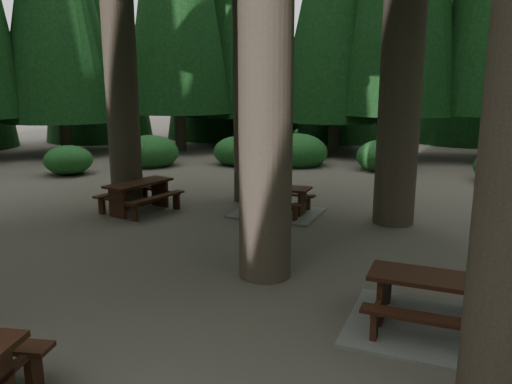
% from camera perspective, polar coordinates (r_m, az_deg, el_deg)
% --- Properties ---
extents(ground, '(80.00, 80.00, 0.00)m').
position_cam_1_polar(ground, '(8.40, -4.64, -9.16)').
color(ground, '#534A43').
rests_on(ground, ground).
extents(picnic_table_a, '(2.21, 1.84, 0.73)m').
position_cam_1_polar(picnic_table_a, '(6.82, 19.94, -12.96)').
color(picnic_table_a, gray).
rests_on(picnic_table_a, ground).
extents(picnic_table_b, '(1.73, 1.98, 0.74)m').
position_cam_1_polar(picnic_table_b, '(12.44, -13.19, 0.01)').
color(picnic_table_b, '#321B0F').
rests_on(picnic_table_b, ground).
extents(picnic_table_c, '(2.03, 1.69, 0.68)m').
position_cam_1_polar(picnic_table_c, '(11.95, 2.41, -1.52)').
color(picnic_table_c, gray).
rests_on(picnic_table_c, ground).
extents(shrub_ring, '(23.86, 24.64, 1.49)m').
position_cam_1_polar(shrub_ring, '(8.66, 1.71, -5.64)').
color(shrub_ring, '#1B5025').
rests_on(shrub_ring, ground).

